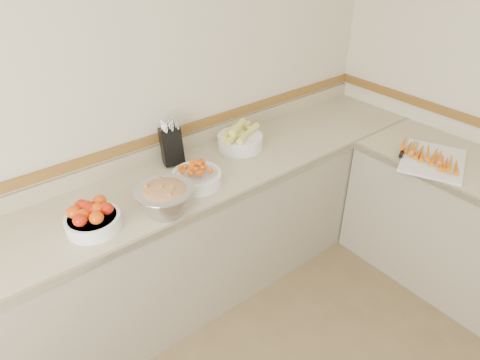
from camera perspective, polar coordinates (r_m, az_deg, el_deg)
back_wall at (r=2.55m, az=-15.64°, el=9.23°), size 4.00×0.00×4.00m
counter_back at (r=2.75m, az=-10.14°, el=-9.21°), size 4.00×0.65×1.08m
knife_block at (r=2.68m, az=-9.12°, el=4.63°), size 0.16×0.18×0.30m
tomato_bowl at (r=2.25m, az=-19.13°, el=-4.77°), size 0.28×0.28×0.13m
cherry_tomato_bowl at (r=2.48m, az=-5.80°, el=0.50°), size 0.29×0.29×0.16m
corn_bowl at (r=2.84m, az=-0.02°, el=5.49°), size 0.33×0.30×0.18m
rhubarb_bowl at (r=2.25m, az=-9.98°, el=-2.35°), size 0.31×0.31×0.18m
cutting_board at (r=2.97m, az=24.12°, el=2.75°), size 0.57×0.52×0.07m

